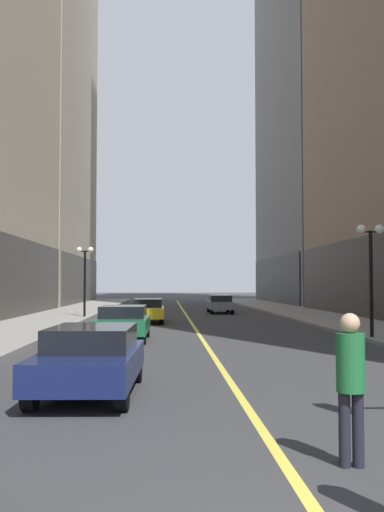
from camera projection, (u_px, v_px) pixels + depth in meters
The scene contains 11 objects.
ground_plane at pixel (187, 317), 37.88m from camera, with size 200.00×200.00×0.00m, color #38383A.
sidewalk_left at pixel (60, 316), 37.51m from camera, with size 4.50×78.00×0.15m, color gray.
sidewalk_right at pixel (312, 315), 38.26m from camera, with size 4.50×78.00×0.15m, color gray.
lane_centre_stripe at pixel (187, 317), 37.88m from camera, with size 0.16×70.00×0.01m, color #E5D64C.
car_navy at pixel (91, 358), 11.41m from camera, with size 1.94×4.25×1.32m.
car_green at pixel (123, 322), 22.16m from camera, with size 1.99×4.08×1.32m.
car_yellow at pixel (148, 310), 32.28m from camera, with size 1.77×4.63×1.32m.
car_grey at pixel (220, 303), 42.54m from camera, with size 1.73×4.36×1.32m.
pedestrian_in_green_parka at pixel (351, 376), 6.92m from camera, with size 0.37×0.37×1.82m.
street_lamp_left_far at pixel (85, 266), 35.68m from camera, with size 1.06×0.36×4.43m.
street_lamp_right_mid at pixel (371, 255), 22.15m from camera, with size 1.06×0.36×4.43m.
Camera 1 is at (-1.44, -3.00, 2.18)m, focal length 40.74 mm.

